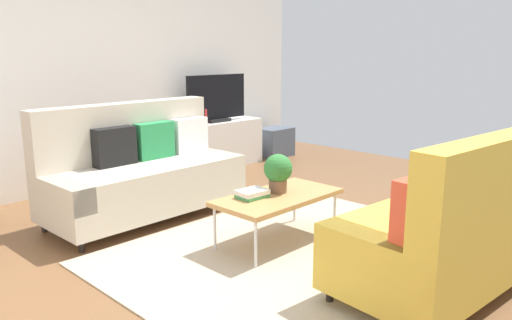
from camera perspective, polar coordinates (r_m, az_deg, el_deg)
name	(u,v)px	position (r m, az deg, el deg)	size (l,w,h in m)	color
ground_plane	(273,241)	(4.35, 1.99, -9.20)	(7.68, 7.68, 0.00)	brown
wall_far	(99,63)	(6.27, -17.54, 10.47)	(6.40, 0.12, 2.90)	white
area_rug	(291,250)	(4.16, 4.06, -10.18)	(2.90, 2.20, 0.01)	tan
couch_beige	(142,171)	(4.98, -12.88, -1.24)	(1.91, 0.87, 1.10)	beige
couch_green	(461,225)	(3.69, 22.36, -6.86)	(1.97, 1.00, 1.10)	gold
coffee_table	(278,198)	(4.19, 2.49, -4.37)	(1.10, 0.56, 0.42)	#B7844C
tv_console	(216,144)	(6.99, -4.55, 1.81)	(1.40, 0.44, 0.64)	silver
tv	(217,99)	(6.88, -4.52, 6.97)	(1.00, 0.20, 0.64)	black
storage_trunk	(274,142)	(7.70, 2.12, 2.07)	(0.52, 0.40, 0.44)	#4C5666
potted_plant	(278,171)	(4.22, 2.53, -1.27)	(0.24, 0.24, 0.33)	brown
table_book_0	(252,196)	(4.10, -0.43, -4.13)	(0.24, 0.18, 0.03)	#3F8C4C
table_book_1	(252,192)	(4.09, -0.43, -3.68)	(0.24, 0.18, 0.04)	silver
vase_0	(180,119)	(6.60, -8.69, 4.70)	(0.09, 0.09, 0.18)	#4C72B2
bottle_0	(193,116)	(6.62, -7.17, 4.97)	(0.05, 0.05, 0.23)	gold
bottle_1	(199,115)	(6.68, -6.52, 5.07)	(0.06, 0.06, 0.23)	#262626
bottle_2	(206,116)	(6.75, -5.78, 5.00)	(0.04, 0.04, 0.19)	red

